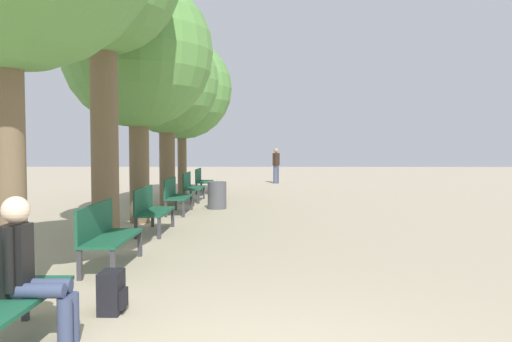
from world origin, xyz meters
The scene contains 12 objects.
bench_row_1 centered at (-2.00, 3.58, 0.51)m, with size 0.52×1.51×0.91m.
bench_row_2 centered at (-2.00, 6.48, 0.51)m, with size 0.52×1.51×0.91m.
bench_row_3 centered at (-2.00, 9.38, 0.51)m, with size 0.52×1.51×0.91m.
bench_row_4 centered at (-2.00, 12.29, 0.51)m, with size 0.52×1.51×0.91m.
bench_row_5 centered at (-2.00, 15.19, 0.51)m, with size 0.52×1.51×0.91m.
tree_row_2 centered at (-2.55, 7.84, 3.82)m, with size 3.39×3.39×5.55m.
tree_row_3 centered at (-2.55, 11.20, 3.60)m, with size 3.06×3.06×5.17m.
tree_row_4 centered at (-2.55, 13.96, 3.74)m, with size 3.50×3.50×5.50m.
person_seated centered at (-1.75, 0.75, 0.69)m, with size 0.62×0.35×1.30m.
backpack centered at (-1.32, 1.62, 0.22)m, with size 0.26×0.31×0.44m.
pedestrian_near centered at (0.93, 20.12, 0.96)m, with size 0.34×0.29×1.67m.
trash_bin centered at (-1.00, 10.37, 0.38)m, with size 0.52×0.52×0.76m.
Camera 1 is at (0.23, -3.47, 1.72)m, focal length 35.00 mm.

